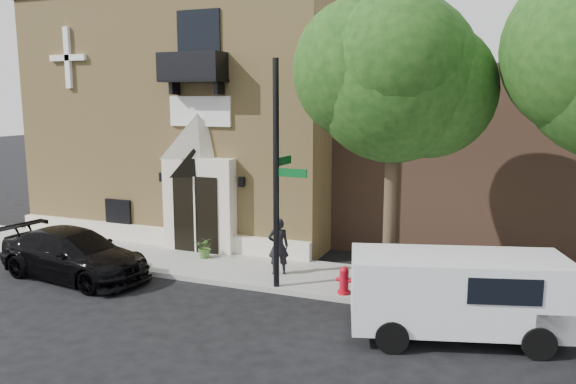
% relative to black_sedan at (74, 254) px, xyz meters
% --- Properties ---
extents(ground, '(120.00, 120.00, 0.00)m').
position_rel_black_sedan_xyz_m(ground, '(3.16, 0.94, -0.73)').
color(ground, black).
rests_on(ground, ground).
extents(sidewalk, '(42.00, 3.00, 0.15)m').
position_rel_black_sedan_xyz_m(sidewalk, '(4.16, 2.44, -0.65)').
color(sidewalk, gray).
rests_on(sidewalk, ground).
extents(church, '(12.20, 11.01, 9.30)m').
position_rel_black_sedan_xyz_m(church, '(0.17, 8.89, 3.90)').
color(church, tan).
rests_on(church, ground).
extents(street_tree_left, '(4.97, 4.38, 7.77)m').
position_rel_black_sedan_xyz_m(street_tree_left, '(9.19, 1.29, 5.14)').
color(street_tree_left, '#38281C').
rests_on(street_tree_left, sidewalk).
extents(black_sedan, '(5.25, 2.66, 1.46)m').
position_rel_black_sedan_xyz_m(black_sedan, '(0.00, 0.00, 0.00)').
color(black_sedan, black).
rests_on(black_sedan, ground).
extents(cargo_van, '(4.99, 3.08, 1.91)m').
position_rel_black_sedan_xyz_m(cargo_van, '(11.22, -0.19, 0.34)').
color(cargo_van, white).
rests_on(cargo_van, ground).
extents(street_sign, '(0.99, 0.99, 6.22)m').
position_rel_black_sedan_xyz_m(street_sign, '(6.12, 1.16, 2.55)').
color(street_sign, black).
rests_on(street_sign, sidewalk).
extents(fire_hydrant, '(0.43, 0.34, 0.75)m').
position_rel_black_sedan_xyz_m(fire_hydrant, '(8.02, 1.25, -0.21)').
color(fire_hydrant, '#A90A1A').
rests_on(fire_hydrant, sidewalk).
extents(dumpster, '(1.74, 1.13, 1.07)m').
position_rel_black_sedan_xyz_m(dumpster, '(10.85, 1.34, -0.04)').
color(dumpster, '#0E3515').
rests_on(dumpster, sidewalk).
extents(planter, '(0.73, 0.67, 0.71)m').
position_rel_black_sedan_xyz_m(planter, '(2.82, 2.89, -0.23)').
color(planter, '#48742E').
rests_on(planter, sidewalk).
extents(pedestrian_near, '(0.74, 0.65, 1.70)m').
position_rel_black_sedan_xyz_m(pedestrian_near, '(5.72, 2.19, 0.27)').
color(pedestrian_near, black).
rests_on(pedestrian_near, sidewalk).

